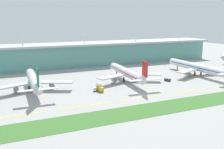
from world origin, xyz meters
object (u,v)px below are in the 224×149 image
airliner_far_middle (197,67)px  pushback_tug (167,80)px  baggage_cart (95,89)px  airliner_near_middle (34,81)px  airliner_center (127,73)px  fuel_truck (99,88)px

airliner_far_middle → pushback_tug: size_ratio=14.68×
baggage_cart → airliner_near_middle: bearing=154.6°
airliner_near_middle → baggage_cart: size_ratio=15.25×
airliner_near_middle → airliner_far_middle: (126.45, -5.81, 0.01)m
airliner_center → pushback_tug: (27.49, -11.03, -5.35)m
airliner_near_middle → baggage_cart: 38.87m
pushback_tug → airliner_near_middle: bearing=171.9°
airliner_far_middle → baggage_cart: (-91.64, -10.70, -5.19)m
baggage_cart → fuel_truck: bearing=-24.8°
airliner_far_middle → baggage_cart: 92.41m
airliner_center → airliner_far_middle: (61.46, -3.67, 0.01)m
airliner_near_middle → fuel_truck: 41.47m
airliner_far_middle → fuel_truck: bearing=-172.4°
airliner_near_middle → airliner_center: (64.99, -2.14, 0.00)m
airliner_center → baggage_cart: 33.83m
airliner_near_middle → pushback_tug: 93.56m
airliner_center → fuel_truck: size_ratio=8.73×
airliner_near_middle → fuel_truck: bearing=-25.3°
airliner_far_middle → airliner_center: bearing=176.6°
airliner_center → baggage_cart: (-30.18, -14.38, -5.19)m
airliner_near_middle → airliner_far_middle: 126.58m
pushback_tug → baggage_cart: (-57.67, -3.34, 0.16)m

